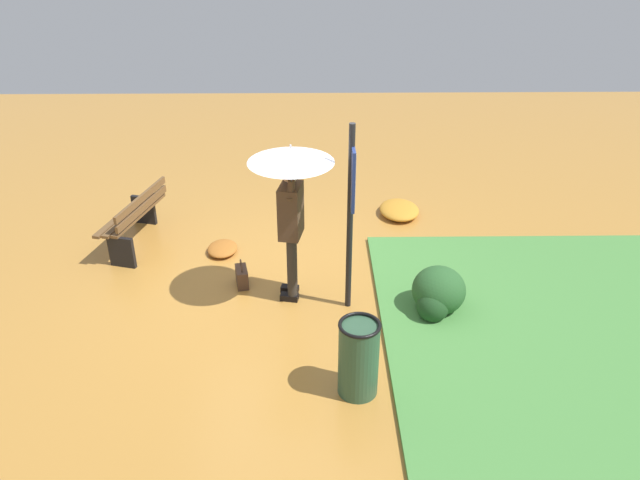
# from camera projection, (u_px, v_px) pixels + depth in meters

# --- Properties ---
(ground_plane) EXTENTS (18.00, 18.00, 0.00)m
(ground_plane) POSITION_uv_depth(u_px,v_px,m) (283.00, 287.00, 8.00)
(ground_plane) COLOR #B27A33
(grass_verge) EXTENTS (4.80, 4.00, 0.05)m
(grass_verge) POSITION_uv_depth(u_px,v_px,m) (563.00, 340.00, 7.00)
(grass_verge) COLOR #47843D
(grass_verge) RESTS_ON ground_plane
(person_with_umbrella) EXTENTS (0.96, 0.96, 2.04)m
(person_with_umbrella) POSITION_uv_depth(u_px,v_px,m) (291.00, 184.00, 7.01)
(person_with_umbrella) COLOR #2D2823
(person_with_umbrella) RESTS_ON ground_plane
(info_sign_post) EXTENTS (0.44, 0.07, 2.30)m
(info_sign_post) POSITION_uv_depth(u_px,v_px,m) (351.00, 198.00, 6.95)
(info_sign_post) COLOR black
(info_sign_post) RESTS_ON ground_plane
(handbag) EXTENTS (0.32, 0.20, 0.37)m
(handbag) POSITION_uv_depth(u_px,v_px,m) (242.00, 276.00, 7.98)
(handbag) COLOR #4C3323
(handbag) RESTS_ON ground_plane
(park_bench) EXTENTS (1.43, 0.71, 0.75)m
(park_bench) POSITION_uv_depth(u_px,v_px,m) (135.00, 218.00, 8.82)
(park_bench) COLOR black
(park_bench) RESTS_ON ground_plane
(trash_bin) EXTENTS (0.42, 0.42, 0.83)m
(trash_bin) POSITION_uv_depth(u_px,v_px,m) (359.00, 358.00, 6.12)
(trash_bin) COLOR #2D5138
(trash_bin) RESTS_ON ground_plane
(shrub_cluster) EXTENTS (0.70, 0.64, 0.57)m
(shrub_cluster) POSITION_uv_depth(u_px,v_px,m) (438.00, 293.00, 7.39)
(shrub_cluster) COLOR #285628
(shrub_cluster) RESTS_ON ground_plane
(leaf_pile_near_person) EXTENTS (0.76, 0.61, 0.17)m
(leaf_pile_near_person) POSITION_uv_depth(u_px,v_px,m) (399.00, 210.00, 9.78)
(leaf_pile_near_person) COLOR #C68428
(leaf_pile_near_person) RESTS_ON ground_plane
(leaf_pile_by_bench) EXTENTS (0.52, 0.41, 0.11)m
(leaf_pile_by_bench) POSITION_uv_depth(u_px,v_px,m) (222.00, 249.00, 8.76)
(leaf_pile_by_bench) COLOR #A86023
(leaf_pile_by_bench) RESTS_ON ground_plane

